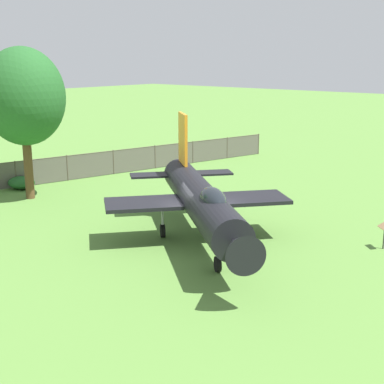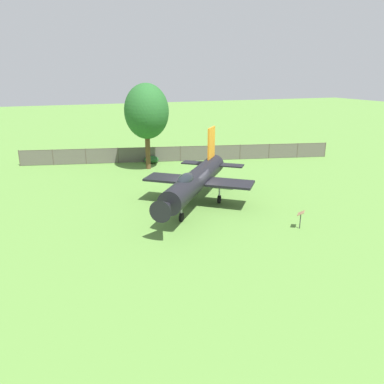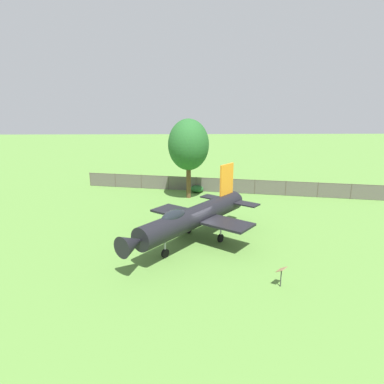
# 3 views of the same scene
# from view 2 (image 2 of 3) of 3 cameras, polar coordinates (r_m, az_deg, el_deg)

# --- Properties ---
(ground_plane) EXTENTS (200.00, 200.00, 0.00)m
(ground_plane) POSITION_cam_2_polar(r_m,az_deg,el_deg) (27.95, 0.62, -2.05)
(ground_plane) COLOR #568438
(display_jet) EXTENTS (11.39, 10.06, 5.19)m
(display_jet) POSITION_cam_2_polar(r_m,az_deg,el_deg) (27.03, 0.41, 1.69)
(display_jet) COLOR black
(display_jet) RESTS_ON ground_plane
(shade_tree) EXTENTS (5.03, 4.28, 8.41)m
(shade_tree) POSITION_cam_2_polar(r_m,az_deg,el_deg) (38.13, -6.82, 11.84)
(shade_tree) COLOR brown
(shade_tree) RESTS_ON ground_plane
(perimeter_fence) EXTENTS (7.93, 32.84, 1.67)m
(perimeter_fence) POSITION_cam_2_polar(r_m,az_deg,el_deg) (42.02, -1.75, 5.82)
(perimeter_fence) COLOR #4C4238
(perimeter_fence) RESTS_ON ground_plane
(shrub_near_fence) EXTENTS (1.79, 1.51, 0.75)m
(shrub_near_fence) POSITION_cam_2_polar(r_m,az_deg,el_deg) (41.53, -6.09, 4.87)
(shrub_near_fence) COLOR #235B26
(shrub_near_fence) RESTS_ON ground_plane
(info_plaque) EXTENTS (0.71, 0.70, 1.14)m
(info_plaque) POSITION_cam_2_polar(r_m,az_deg,el_deg) (24.57, 15.94, -3.41)
(info_plaque) COLOR #333333
(info_plaque) RESTS_ON ground_plane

